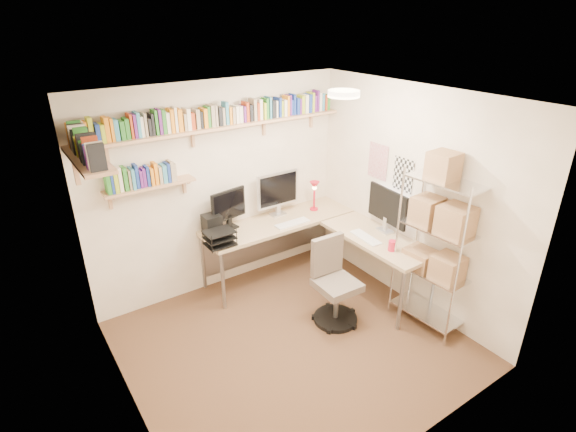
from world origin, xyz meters
The scene contains 6 objects.
ground centered at (0.00, 0.00, 0.00)m, with size 3.20×3.20×0.00m, color #49361F.
room_shell centered at (0.00, 0.00, 1.55)m, with size 3.24×3.04×2.52m.
wall_shelves centered at (-0.43, 1.30, 2.03)m, with size 3.12×1.09×0.80m.
corner_desk centered at (0.70, 0.95, 0.78)m, with size 2.09×2.04×1.36m.
office_chair centered at (0.61, 0.11, 0.41)m, with size 0.51×0.52×0.97m.
wire_rack centered at (1.42, -0.54, 1.15)m, with size 0.42×0.78×1.94m.
Camera 1 is at (-2.13, -3.02, 3.17)m, focal length 28.00 mm.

